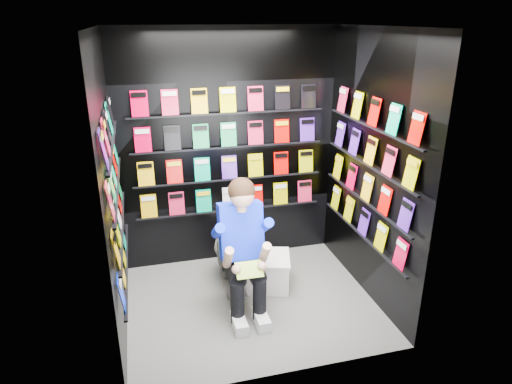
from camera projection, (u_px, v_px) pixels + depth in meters
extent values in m
plane|color=#5F5F5C|center=(251.00, 303.00, 4.56)|extent=(2.40, 2.40, 0.00)
plane|color=white|center=(250.00, 26.00, 3.62)|extent=(2.40, 2.40, 0.00)
cube|color=black|center=(228.00, 151.00, 4.99)|extent=(2.40, 0.04, 2.60)
cube|color=black|center=(286.00, 227.00, 3.19)|extent=(2.40, 0.04, 2.60)
cube|color=black|center=(111.00, 193.00, 3.80)|extent=(0.04, 2.00, 2.60)
cube|color=black|center=(372.00, 170.00, 4.38)|extent=(0.04, 2.00, 2.60)
imported|color=white|center=(232.00, 252.00, 4.77)|extent=(0.43, 0.76, 0.73)
cube|color=silver|center=(277.00, 273.00, 4.80)|extent=(0.34, 0.47, 0.31)
cube|color=silver|center=(277.00, 258.00, 4.73)|extent=(0.36, 0.49, 0.03)
cube|color=green|center=(249.00, 270.00, 4.03)|extent=(0.24, 0.15, 0.10)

